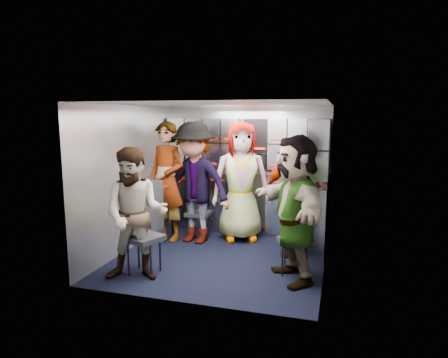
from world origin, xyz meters
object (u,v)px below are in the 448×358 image
(attendant_arc_b, at_px, (194,183))
(attendant_standing, at_px, (167,181))
(attendant_arc_e, at_px, (295,209))
(attendant_arc_d, at_px, (295,196))
(jump_seat_near_left, at_px, (144,240))
(jump_seat_near_right, at_px, (295,243))
(attendant_arc_c, at_px, (241,181))
(attendant_arc_a, at_px, (136,215))
(jump_seat_mid_right, at_px, (296,223))
(jump_seat_mid_left, at_px, (199,215))
(jump_seat_center, at_px, (243,211))

(attendant_arc_b, bearing_deg, attendant_standing, -170.51)
(attendant_arc_e, bearing_deg, attendant_arc_d, 156.45)
(jump_seat_near_left, bearing_deg, attendant_arc_b, 83.09)
(jump_seat_near_right, xyz_separation_m, attendant_arc_e, (0.00, -0.18, 0.48))
(attendant_arc_b, distance_m, attendant_arc_c, 0.73)
(attendant_standing, distance_m, attendant_arc_a, 1.58)
(jump_seat_mid_right, distance_m, attendant_arc_c, 1.08)
(jump_seat_near_right, distance_m, attendant_arc_d, 0.83)
(jump_seat_near_right, bearing_deg, attendant_arc_e, -90.00)
(jump_seat_mid_right, relative_size, attendant_arc_a, 0.29)
(attendant_arc_e, bearing_deg, jump_seat_near_right, 150.75)
(jump_seat_near_right, height_order, attendant_standing, attendant_standing)
(attendant_arc_c, bearing_deg, attendant_arc_e, -75.65)
(jump_seat_mid_right, xyz_separation_m, attendant_arc_e, (0.09, -1.05, 0.46))
(jump_seat_near_left, height_order, attendant_arc_d, attendant_arc_d)
(jump_seat_mid_right, distance_m, attendant_arc_d, 0.47)
(attendant_standing, bearing_deg, jump_seat_mid_right, 18.41)
(jump_seat_mid_left, relative_size, attendant_arc_d, 0.26)
(attendant_arc_a, relative_size, attendant_arc_e, 0.91)
(jump_seat_center, relative_size, attendant_arc_e, 0.28)
(attendant_standing, bearing_deg, jump_seat_center, 42.27)
(attendant_standing, bearing_deg, attendant_arc_b, 16.53)
(jump_seat_mid_right, height_order, attendant_standing, attendant_standing)
(jump_seat_near_right, bearing_deg, attendant_arc_b, 152.79)
(attendant_standing, height_order, attendant_arc_e, attendant_standing)
(jump_seat_near_left, xyz_separation_m, attendant_arc_a, (-0.00, -0.18, 0.37))
(jump_seat_near_right, height_order, attendant_arc_b, attendant_arc_b)
(jump_seat_near_right, bearing_deg, attendant_standing, 157.90)
(jump_seat_near_left, xyz_separation_m, jump_seat_center, (0.81, 1.87, -0.02))
(jump_seat_near_left, xyz_separation_m, jump_seat_mid_right, (1.71, 1.39, -0.02))
(attendant_standing, bearing_deg, jump_seat_near_right, -4.22)
(jump_seat_center, relative_size, attendant_arc_d, 0.29)
(attendant_arc_d, height_order, attendant_arc_e, attendant_arc_e)
(jump_seat_near_left, relative_size, jump_seat_mid_right, 1.12)
(jump_seat_near_left, bearing_deg, attendant_arc_c, 64.29)
(attendant_arc_a, distance_m, attendant_arc_d, 2.20)
(attendant_arc_a, bearing_deg, attendant_arc_d, 22.80)
(jump_seat_center, xyz_separation_m, jump_seat_mid_right, (0.90, -0.49, 0.00))
(jump_seat_near_right, distance_m, attendant_standing, 2.33)
(attendant_standing, relative_size, attendant_arc_d, 1.10)
(attendant_arc_c, bearing_deg, attendant_arc_b, -174.35)
(attendant_arc_c, bearing_deg, jump_seat_center, 68.34)
(attendant_standing, relative_size, attendant_arc_b, 1.00)
(jump_seat_mid_left, relative_size, attendant_arc_c, 0.23)
(jump_seat_mid_left, distance_m, attendant_arc_e, 2.09)
(jump_seat_near_right, height_order, attendant_arc_d, attendant_arc_d)
(attendant_standing, xyz_separation_m, attendant_arc_a, (0.30, -1.55, -0.13))
(attendant_standing, distance_m, attendant_arc_b, 0.46)
(attendant_standing, bearing_deg, jump_seat_mid_left, 37.93)
(attendant_standing, height_order, attendant_arc_b, attendant_standing)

